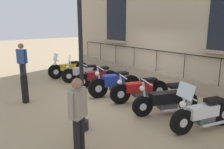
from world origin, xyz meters
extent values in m
plane|color=tan|center=(0.00, 0.00, 0.00)|extent=(60.00, 60.00, 0.00)
cube|color=gray|center=(-2.06, 0.00, 0.28)|extent=(0.20, 13.13, 0.55)
cube|color=black|center=(-2.12, -2.89, 3.02)|extent=(0.06, 1.47, 2.53)
cube|color=tan|center=(-2.04, -2.89, 1.70)|extent=(0.24, 1.67, 0.10)
cube|color=black|center=(-2.02, 0.00, 1.50)|extent=(0.03, 11.03, 0.03)
cylinder|color=black|center=(-2.02, -5.51, 1.02)|extent=(0.02, 0.02, 0.94)
cylinder|color=black|center=(-2.02, -4.14, 1.02)|extent=(0.02, 0.02, 0.94)
cylinder|color=black|center=(-2.02, -2.76, 1.02)|extent=(0.02, 0.02, 0.94)
cylinder|color=black|center=(-2.02, -1.38, 1.02)|extent=(0.02, 0.02, 0.94)
cylinder|color=black|center=(-2.02, 0.00, 1.02)|extent=(0.02, 0.02, 0.94)
cylinder|color=black|center=(-2.02, 1.38, 1.02)|extent=(0.02, 0.02, 0.94)
cylinder|color=black|center=(-2.02, 2.76, 1.02)|extent=(0.02, 0.02, 0.94)
cylinder|color=black|center=(0.99, -3.64, 0.35)|extent=(0.71, 0.25, 0.70)
cylinder|color=silver|center=(0.99, -3.64, 0.35)|extent=(0.27, 0.21, 0.24)
cylinder|color=black|center=(-0.32, -3.46, 0.35)|extent=(0.71, 0.25, 0.70)
cylinder|color=silver|center=(-0.32, -3.46, 0.35)|extent=(0.27, 0.21, 0.24)
cube|color=gold|center=(0.39, -3.56, 0.53)|extent=(0.82, 0.36, 0.29)
cube|color=#4C4C51|center=(0.29, -3.54, 0.31)|extent=(0.50, 0.27, 0.24)
cube|color=black|center=(0.06, -3.51, 0.71)|extent=(0.47, 0.29, 0.10)
cylinder|color=silver|center=(0.94, -3.63, 0.62)|extent=(0.17, 0.08, 0.56)
cylinder|color=silver|center=(0.90, -3.63, 0.90)|extent=(0.11, 0.56, 0.04)
sphere|color=white|center=(1.01, -3.64, 0.72)|extent=(0.16, 0.16, 0.16)
cylinder|color=silver|center=(0.16, -3.38, 0.19)|extent=(0.72, 0.18, 0.08)
cube|color=silver|center=(0.95, -3.63, 1.05)|extent=(0.18, 0.47, 0.36)
cylinder|color=black|center=(0.83, -2.58, 0.32)|extent=(0.64, 0.37, 0.65)
cylinder|color=silver|center=(0.83, -2.58, 0.32)|extent=(0.26, 0.22, 0.23)
cylinder|color=black|center=(-0.38, -2.04, 0.32)|extent=(0.64, 0.37, 0.65)
cylinder|color=silver|center=(-0.38, -2.04, 0.32)|extent=(0.26, 0.22, 0.23)
cube|color=#B2B2BC|center=(0.27, -2.33, 0.52)|extent=(0.94, 0.63, 0.32)
cube|color=#4C4C51|center=(0.18, -2.29, 0.29)|extent=(0.59, 0.44, 0.23)
cube|color=black|center=(-0.06, -2.19, 0.71)|extent=(0.57, 0.45, 0.10)
cylinder|color=silver|center=(0.79, -2.56, 0.61)|extent=(0.17, 0.12, 0.59)
cylinder|color=silver|center=(0.74, -2.54, 0.91)|extent=(0.30, 0.62, 0.04)
sphere|color=white|center=(0.85, -2.59, 0.73)|extent=(0.16, 0.16, 0.16)
cylinder|color=silver|center=(0.09, -2.07, 0.18)|extent=(0.77, 0.40, 0.08)
cube|color=silver|center=(0.80, -2.56, 1.06)|extent=(0.33, 0.55, 0.36)
cylinder|color=black|center=(0.88, -1.35, 0.33)|extent=(0.66, 0.22, 0.65)
cylinder|color=silver|center=(0.88, -1.35, 0.33)|extent=(0.25, 0.18, 0.23)
cylinder|color=black|center=(-0.40, -1.14, 0.33)|extent=(0.66, 0.22, 0.65)
cylinder|color=silver|center=(-0.40, -1.14, 0.33)|extent=(0.25, 0.18, 0.23)
cube|color=maroon|center=(0.29, -1.25, 0.53)|extent=(0.89, 0.43, 0.32)
cube|color=#4C4C51|center=(0.19, -1.24, 0.29)|extent=(0.54, 0.32, 0.23)
cube|color=black|center=(-0.05, -1.20, 0.78)|extent=(0.51, 0.34, 0.10)
cylinder|color=silver|center=(0.84, -1.34, 0.67)|extent=(0.17, 0.08, 0.69)
cylinder|color=silver|center=(0.79, -1.33, 1.01)|extent=(0.14, 0.65, 0.04)
sphere|color=white|center=(0.90, -1.35, 0.83)|extent=(0.16, 0.16, 0.16)
cylinder|color=silver|center=(0.06, -1.05, 0.18)|extent=(0.77, 0.20, 0.08)
cylinder|color=black|center=(0.97, -0.10, 0.36)|extent=(0.73, 0.34, 0.71)
cylinder|color=silver|center=(0.97, -0.10, 0.36)|extent=(0.29, 0.23, 0.25)
cylinder|color=black|center=(-0.31, 0.26, 0.36)|extent=(0.73, 0.34, 0.71)
cylinder|color=silver|center=(-0.31, 0.26, 0.36)|extent=(0.29, 0.23, 0.25)
cube|color=#1E389E|center=(0.38, 0.06, 0.60)|extent=(0.84, 0.53, 0.40)
cube|color=#4C4C51|center=(0.28, 0.09, 0.32)|extent=(0.52, 0.38, 0.25)
cube|color=black|center=(0.06, 0.15, 0.82)|extent=(0.50, 0.40, 0.10)
cylinder|color=silver|center=(0.92, -0.09, 0.72)|extent=(0.17, 0.10, 0.73)
cylinder|color=silver|center=(0.87, -0.08, 1.08)|extent=(0.23, 0.70, 0.04)
sphere|color=white|center=(0.99, -0.11, 0.90)|extent=(0.16, 0.16, 0.16)
cylinder|color=silver|center=(0.19, 0.30, 0.20)|extent=(0.70, 0.27, 0.08)
cylinder|color=black|center=(0.73, 0.85, 0.34)|extent=(0.69, 0.38, 0.68)
cylinder|color=silver|center=(0.73, 0.85, 0.34)|extent=(0.28, 0.24, 0.24)
cylinder|color=black|center=(-0.60, 1.36, 0.34)|extent=(0.69, 0.38, 0.68)
cylinder|color=silver|center=(-0.60, 1.36, 0.34)|extent=(0.28, 0.24, 0.24)
cube|color=red|center=(0.11, 1.09, 0.53)|extent=(0.98, 0.62, 0.30)
cube|color=#4C4C51|center=(0.02, 1.12, 0.31)|extent=(0.61, 0.43, 0.24)
cube|color=black|center=(-0.24, 1.22, 0.75)|extent=(0.59, 0.45, 0.10)
cylinder|color=silver|center=(0.68, 0.87, 0.64)|extent=(0.17, 0.11, 0.60)
cylinder|color=silver|center=(0.64, 0.89, 0.93)|extent=(0.27, 0.64, 0.04)
sphere|color=white|center=(0.75, 0.84, 0.75)|extent=(0.16, 0.16, 0.16)
cylinder|color=silver|center=(-0.09, 1.35, 0.19)|extent=(0.82, 0.38, 0.08)
cylinder|color=black|center=(0.89, 2.03, 0.30)|extent=(0.60, 0.35, 0.61)
cylinder|color=silver|center=(0.89, 2.03, 0.30)|extent=(0.25, 0.21, 0.21)
cylinder|color=black|center=(-0.47, 2.63, 0.30)|extent=(0.60, 0.35, 0.61)
cylinder|color=silver|center=(-0.47, 2.63, 0.30)|extent=(0.25, 0.21, 0.21)
cube|color=black|center=(0.25, 2.31, 0.50)|extent=(0.97, 0.67, 0.32)
cube|color=#4C4C51|center=(0.16, 2.35, 0.27)|extent=(0.61, 0.46, 0.21)
cube|color=black|center=(-0.08, 2.46, 0.85)|extent=(0.59, 0.48, 0.10)
cylinder|color=silver|center=(0.84, 2.05, 0.66)|extent=(0.17, 0.12, 0.73)
cylinder|color=silver|center=(0.80, 2.07, 1.03)|extent=(0.33, 0.69, 0.04)
sphere|color=white|center=(0.91, 2.02, 0.85)|extent=(0.16, 0.16, 0.16)
cylinder|color=silver|center=(0.07, 2.59, 0.17)|extent=(0.78, 0.40, 0.08)
cylinder|color=black|center=(0.91, 3.38, 0.32)|extent=(0.65, 0.29, 0.64)
cylinder|color=silver|center=(0.91, 3.38, 0.32)|extent=(0.25, 0.19, 0.22)
cylinder|color=black|center=(-0.38, 3.74, 0.32)|extent=(0.65, 0.29, 0.64)
cylinder|color=silver|center=(-0.38, 3.74, 0.32)|extent=(0.25, 0.19, 0.22)
cube|color=silver|center=(0.31, 3.54, 0.50)|extent=(0.90, 0.50, 0.29)
cube|color=#4C4C51|center=(0.22, 3.57, 0.29)|extent=(0.55, 0.36, 0.22)
cube|color=black|center=(-0.02, 3.64, 0.74)|extent=(0.53, 0.38, 0.10)
cylinder|color=silver|center=(0.87, 3.39, 0.64)|extent=(0.17, 0.10, 0.64)
cylinder|color=silver|center=(0.82, 3.40, 0.95)|extent=(0.20, 0.61, 0.04)
sphere|color=white|center=(0.93, 3.37, 0.77)|extent=(0.16, 0.16, 0.16)
cylinder|color=silver|center=(0.10, 3.77, 0.18)|extent=(0.76, 0.28, 0.08)
cube|color=silver|center=(0.88, 3.39, 1.10)|extent=(0.26, 0.53, 0.36)
cylinder|color=black|center=(2.66, 1.68, 0.12)|extent=(0.28, 0.28, 0.24)
cylinder|color=black|center=(2.66, 1.68, 1.80)|extent=(0.10, 0.10, 3.59)
cylinder|color=black|center=(3.18, -1.22, 0.45)|extent=(0.23, 0.23, 0.90)
sphere|color=black|center=(3.18, -1.22, 0.95)|extent=(0.20, 0.20, 0.20)
cylinder|color=#23283D|center=(2.48, -3.91, 0.44)|extent=(0.14, 0.14, 0.88)
cylinder|color=#23283D|center=(2.38, -3.78, 0.44)|extent=(0.14, 0.14, 0.88)
cube|color=#2D4C8C|center=(2.43, -3.84, 1.19)|extent=(0.40, 0.42, 0.62)
sphere|color=#8C664C|center=(2.43, -3.84, 1.66)|extent=(0.24, 0.24, 0.24)
cylinder|color=#2D4C8C|center=(2.57, -4.02, 1.23)|extent=(0.09, 0.09, 0.59)
cylinder|color=#2D4C8C|center=(2.29, -3.67, 1.23)|extent=(0.09, 0.09, 0.59)
cylinder|color=black|center=(3.34, 2.57, 0.40)|extent=(0.14, 0.14, 0.80)
cylinder|color=black|center=(3.20, 2.50, 0.40)|extent=(0.14, 0.14, 0.80)
cube|color=gray|center=(3.27, 2.54, 1.08)|extent=(0.42, 0.36, 0.57)
sphere|color=#8C664C|center=(3.27, 2.54, 1.51)|extent=(0.22, 0.22, 0.22)
cylinder|color=gray|center=(3.47, 2.64, 1.11)|extent=(0.09, 0.09, 0.54)
cylinder|color=gray|center=(3.07, 2.44, 1.11)|extent=(0.09, 0.09, 0.54)
camera|label=1|loc=(5.31, 6.23, 2.67)|focal=35.74mm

